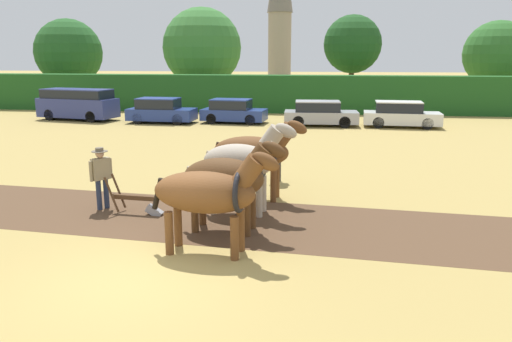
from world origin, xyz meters
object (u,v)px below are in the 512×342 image
Objects in this scene: parked_car_center_left at (233,111)px; parked_car_center_right at (401,115)px; draft_horse_trail_left at (243,161)px; parked_car_left at (161,111)px; draft_horse_lead_right at (228,178)px; farmer_at_plow at (101,173)px; draft_horse_lead_left at (209,193)px; tree_far_left at (69,53)px; parked_car_center at (320,114)px; church_spire at (280,0)px; draft_horse_trail_right at (254,152)px; tree_left at (202,48)px; plow at (140,203)px; farmer_beside_team at (276,151)px; parked_van at (78,104)px; tree_center_left at (353,44)px; tree_center at (497,54)px.

parked_car_center_right is (10.14, -0.57, 0.01)m from parked_car_center_left.
draft_horse_trail_left is 19.21m from parked_car_left.
draft_horse_lead_right is 1.53× the size of farmer_at_plow.
farmer_at_plow is at bearing 148.39° from draft_horse_lead_left.
tree_far_left is 1.66× the size of parked_car_center.
church_spire reaches higher than draft_horse_trail_right.
tree_far_left is at bearing 128.95° from draft_horse_trail_left.
draft_horse_lead_right is (8.14, -32.13, -3.47)m from tree_left.
draft_horse_lead_right is at bearing -90.13° from draft_horse_trail_right.
plow is 18.51m from parked_car_center.
farmer_beside_team is 15.23m from parked_car_center_right.
tree_far_left is 4.67× the size of plow.
parked_car_center_right is at bearing 9.42° from parked_van.
parked_van is 1.32× the size of parked_car_center_left.
tree_left is 12.80m from tree_center_left.
draft_horse_lead_right is 0.59× the size of parked_car_center_right.
farmer_at_plow reaches higher than plow.
parked_car_center_right is (6.15, 13.92, -0.30)m from farmer_beside_team.
draft_horse_lead_right is at bearing -64.83° from parked_car_left.
church_spire is 4.57× the size of parked_car_center_right.
parked_car_center_right is at bearing -73.62° from church_spire.
tree_far_left is 21.90m from parked_car_center_left.
tree_center reaches higher than parked_car_center_right.
farmer_beside_team is 13.96m from parked_car_center.
tree_center is at bearing -47.17° from church_spire.
draft_horse_lead_right reaches higher than parked_car_center_left.
tree_center_left is at bearing 44.02° from parked_van.
farmer_at_plow is (-8.38, -29.99, -3.99)m from tree_center_left.
draft_horse_trail_left is 22.81m from parked_van.
draft_horse_trail_right is at bearing -40.99° from farmer_beside_team.
tree_center reaches higher than parked_car_left.
tree_center is 32.44m from parked_van.
church_spire is 3.78× the size of parked_van.
tree_far_left is at bearing -171.11° from farmer_beside_team.
tree_center_left is 1.07× the size of tree_center.
tree_center is 29.14m from church_spire.
parked_car_left reaches higher than parked_car_center_right.
tree_left reaches higher than tree_far_left.
parked_van reaches higher than parked_car_center_left.
draft_horse_lead_right is (-16.17, -32.09, -2.92)m from tree_center.
tree_left is 1.11× the size of tree_center_left.
parked_van is 15.76m from parked_car_center.
tree_center_left reaches higher than parked_car_left.
plow is at bearing -106.74° from parked_car_center.
draft_horse_lead_left is at bearing -86.84° from church_spire.
tree_center reaches higher than draft_horse_lead_right.
parked_car_center reaches higher than plow.
parked_car_center_right is at bearing -41.38° from tree_left.
plow is 0.92× the size of farmer_at_plow.
tree_center is 2.36× the size of draft_horse_trail_right.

